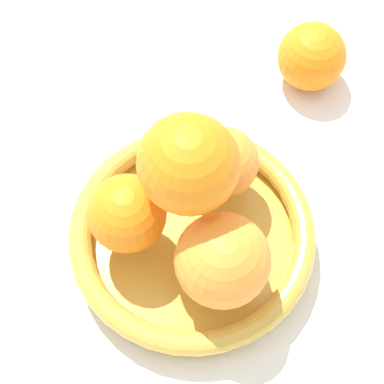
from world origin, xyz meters
TOP-DOWN VIEW (x-y plane):
  - ground_plane at (0.00, 0.00)m, footprint 4.00×4.00m
  - fruit_bowl at (0.00, 0.00)m, footprint 0.23×0.23m
  - orange_pile at (-0.00, -0.00)m, footprint 0.17×0.16m
  - stray_orange at (-0.04, 0.24)m, footprint 0.07×0.07m

SIDE VIEW (x-z plane):
  - ground_plane at x=0.00m, z-range 0.00..0.00m
  - fruit_bowl at x=0.00m, z-range 0.00..0.04m
  - stray_orange at x=-0.04m, z-range 0.00..0.07m
  - orange_pile at x=0.00m, z-range 0.04..0.18m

